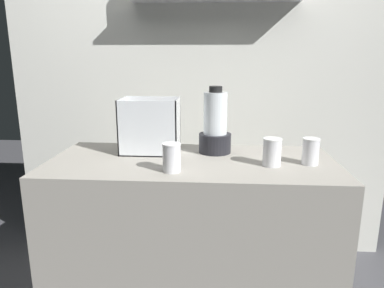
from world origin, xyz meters
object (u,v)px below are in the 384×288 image
juice_cup_carrot_far_left (172,159)px  juice_cup_pomegranate_middle (310,153)px  carrot_display_bin (149,136)px  blender_pitcher (215,127)px  juice_cup_beet_left (272,154)px

juice_cup_carrot_far_left → juice_cup_pomegranate_middle: juice_cup_carrot_far_left is taller
carrot_display_bin → juice_cup_pomegranate_middle: size_ratio=2.39×
juice_cup_carrot_far_left → juice_cup_pomegranate_middle: 0.65m
blender_pitcher → juice_cup_pomegranate_middle: (0.45, -0.18, -0.08)m
blender_pitcher → juice_cup_beet_left: blender_pitcher is taller
juice_cup_beet_left → juice_cup_pomegranate_middle: juice_cup_beet_left is taller
carrot_display_bin → blender_pitcher: (0.34, 0.01, 0.05)m
juice_cup_beet_left → blender_pitcher: bearing=140.5°
blender_pitcher → juice_cup_beet_left: (0.26, -0.22, -0.08)m
juice_cup_carrot_far_left → blender_pitcher: bearing=61.0°
carrot_display_bin → juice_cup_pomegranate_middle: 0.81m
carrot_display_bin → juice_cup_beet_left: carrot_display_bin is taller
blender_pitcher → juice_cup_pomegranate_middle: blender_pitcher is taller
carrot_display_bin → juice_cup_carrot_far_left: carrot_display_bin is taller
blender_pitcher → carrot_display_bin: bearing=-177.8°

